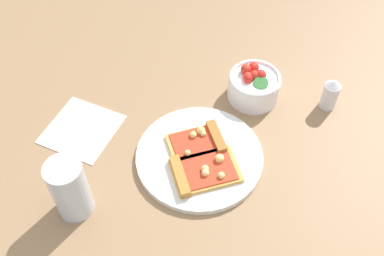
{
  "coord_description": "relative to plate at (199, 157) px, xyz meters",
  "views": [
    {
      "loc": [
        0.23,
        -0.52,
        0.79
      ],
      "look_at": [
        -0.03,
        0.04,
        0.03
      ],
      "focal_mm": 43.27,
      "sensor_mm": 36.0,
      "label": 1
    }
  ],
  "objects": [
    {
      "name": "plate",
      "position": [
        0.0,
        0.0,
        0.0
      ],
      "size": [
        0.26,
        0.26,
        0.01
      ],
      "primitive_type": "cylinder",
      "color": "silver",
      "rests_on": "ground_plane"
    },
    {
      "name": "ground_plane",
      "position": [
        -0.01,
        0.01,
        -0.01
      ],
      "size": [
        2.4,
        2.4,
        0.0
      ],
      "primitive_type": "plane",
      "color": "#93704C",
      "rests_on": "ground"
    },
    {
      "name": "soda_glass",
      "position": [
        -0.17,
        -0.2,
        0.06
      ],
      "size": [
        0.07,
        0.07,
        0.13
      ],
      "color": "silver",
      "rests_on": "ground_plane"
    },
    {
      "name": "salad_bowl",
      "position": [
        0.04,
        0.22,
        0.03
      ],
      "size": [
        0.12,
        0.12,
        0.08
      ],
      "color": "white",
      "rests_on": "ground_plane"
    },
    {
      "name": "pizza_slice_near",
      "position": [
        0.02,
        -0.04,
        0.01
      ],
      "size": [
        0.16,
        0.16,
        0.02
      ],
      "color": "gold",
      "rests_on": "plate"
    },
    {
      "name": "pizza_slice_far",
      "position": [
        -0.01,
        0.03,
        0.01
      ],
      "size": [
        0.14,
        0.13,
        0.02
      ],
      "color": "gold",
      "rests_on": "plate"
    },
    {
      "name": "pepper_shaker",
      "position": [
        0.2,
        0.26,
        0.03
      ],
      "size": [
        0.04,
        0.04,
        0.08
      ],
      "color": "silver",
      "rests_on": "ground_plane"
    },
    {
      "name": "paper_napkin",
      "position": [
        -0.27,
        -0.04,
        -0.01
      ],
      "size": [
        0.15,
        0.15,
        0.0
      ],
      "primitive_type": "cube",
      "rotation": [
        0.0,
        0.0,
        0.01
      ],
      "color": "silver",
      "rests_on": "ground_plane"
    }
  ]
}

